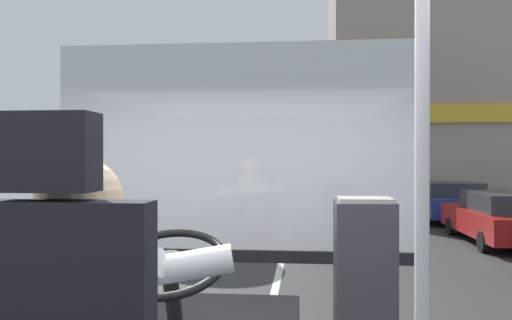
{
  "coord_description": "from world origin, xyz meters",
  "views": [
    {
      "loc": [
        0.45,
        -1.79,
        2.0
      ],
      "look_at": [
        0.16,
        1.23,
        1.99
      ],
      "focal_mm": 35.75,
      "sensor_mm": 36.0,
      "label": 1
    }
  ],
  "objects_px": {
    "handrail_pole": "(422,190)",
    "parked_car_blue": "(447,200)",
    "fare_box": "(364,305)",
    "parked_car_red": "(507,217)"
  },
  "relations": [
    {
      "from": "fare_box",
      "to": "parked_car_blue",
      "type": "height_order",
      "value": "fare_box"
    },
    {
      "from": "handrail_pole",
      "to": "parked_car_blue",
      "type": "xyz_separation_m",
      "value": [
        4.16,
        15.14,
        -1.26
      ]
    },
    {
      "from": "handrail_pole",
      "to": "fare_box",
      "type": "distance_m",
      "value": 0.98
    },
    {
      "from": "fare_box",
      "to": "parked_car_red",
      "type": "xyz_separation_m",
      "value": [
        4.39,
        9.9,
        -0.7
      ]
    },
    {
      "from": "parked_car_red",
      "to": "fare_box",
      "type": "bearing_deg",
      "value": -113.91
    },
    {
      "from": "fare_box",
      "to": "parked_car_red",
      "type": "distance_m",
      "value": 10.85
    },
    {
      "from": "fare_box",
      "to": "parked_car_red",
      "type": "bearing_deg",
      "value": 66.09
    },
    {
      "from": "fare_box",
      "to": "parked_car_blue",
      "type": "relative_size",
      "value": 0.24
    },
    {
      "from": "handrail_pole",
      "to": "fare_box",
      "type": "bearing_deg",
      "value": 95.97
    },
    {
      "from": "handrail_pole",
      "to": "parked_car_blue",
      "type": "distance_m",
      "value": 15.75
    }
  ]
}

